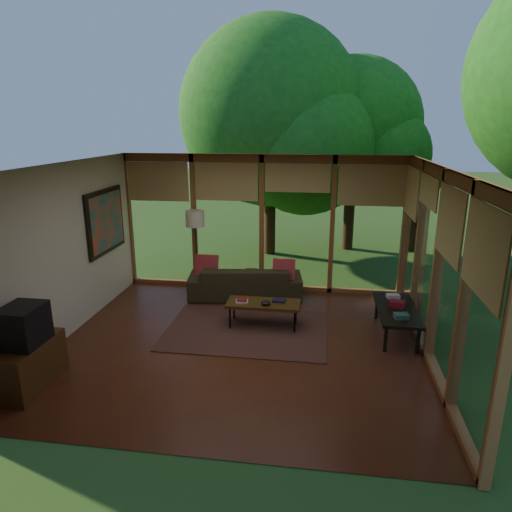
% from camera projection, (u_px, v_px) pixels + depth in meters
% --- Properties ---
extents(floor, '(5.50, 5.50, 0.00)m').
position_uv_depth(floor, '(240.00, 344.00, 7.00)').
color(floor, '#5A2817').
rests_on(floor, ground).
extents(ceiling, '(5.50, 5.50, 0.00)m').
position_uv_depth(ceiling, '(238.00, 166.00, 6.24)').
color(ceiling, white).
rests_on(ceiling, ground).
extents(wall_left, '(0.04, 5.00, 2.70)m').
position_uv_depth(wall_left, '(63.00, 253.00, 7.00)').
color(wall_left, beige).
rests_on(wall_left, ground).
extents(wall_front, '(5.50, 0.04, 2.70)m').
position_uv_depth(wall_front, '(191.00, 336.00, 4.24)').
color(wall_front, beige).
rests_on(wall_front, ground).
extents(window_wall_back, '(5.50, 0.12, 2.70)m').
position_uv_depth(window_wall_back, '(262.00, 224.00, 9.00)').
color(window_wall_back, '#94592E').
rests_on(window_wall_back, ground).
extents(window_wall_right, '(0.12, 5.00, 2.70)m').
position_uv_depth(window_wall_right, '(437.00, 268.00, 6.24)').
color(window_wall_right, '#94592E').
rests_on(window_wall_right, ground).
extents(tree_nw, '(4.43, 4.43, 5.69)m').
position_uv_depth(tree_nw, '(271.00, 114.00, 11.03)').
color(tree_nw, '#392114').
rests_on(tree_nw, ground).
extents(tree_ne, '(3.37, 3.37, 4.89)m').
position_uv_depth(tree_ne, '(354.00, 126.00, 11.56)').
color(tree_ne, '#392114').
rests_on(tree_ne, ground).
extents(rug, '(2.61, 1.85, 0.01)m').
position_uv_depth(rug, '(247.00, 330.00, 7.46)').
color(rug, brown).
rests_on(rug, floor).
extents(sofa, '(2.26, 1.14, 0.63)m').
position_uv_depth(sofa, '(245.00, 281.00, 8.84)').
color(sofa, '#322B19').
rests_on(sofa, floor).
extents(pillow_left, '(0.43, 0.23, 0.45)m').
position_uv_depth(pillow_left, '(207.00, 266.00, 8.82)').
color(pillow_left, maroon).
rests_on(pillow_left, sofa).
extents(pillow_right, '(0.41, 0.22, 0.43)m').
position_uv_depth(pillow_right, '(284.00, 270.00, 8.62)').
color(pillow_right, maroon).
rests_on(pillow_right, sofa).
extents(ct_book_lower, '(0.23, 0.19, 0.03)m').
position_uv_depth(ct_book_lower, '(242.00, 301.00, 7.50)').
color(ct_book_lower, beige).
rests_on(ct_book_lower, coffee_table).
extents(ct_book_upper, '(0.16, 0.13, 0.03)m').
position_uv_depth(ct_book_upper, '(242.00, 300.00, 7.49)').
color(ct_book_upper, maroon).
rests_on(ct_book_upper, coffee_table).
extents(ct_book_side, '(0.22, 0.18, 0.03)m').
position_uv_depth(ct_book_side, '(279.00, 300.00, 7.54)').
color(ct_book_side, black).
rests_on(ct_book_side, coffee_table).
extents(ct_bowl, '(0.16, 0.16, 0.07)m').
position_uv_depth(ct_bowl, '(266.00, 303.00, 7.39)').
color(ct_bowl, black).
rests_on(ct_bowl, coffee_table).
extents(media_cabinet, '(0.50, 1.00, 0.60)m').
position_uv_depth(media_cabinet, '(28.00, 365.00, 5.80)').
color(media_cabinet, '#4E3015').
rests_on(media_cabinet, floor).
extents(television, '(0.45, 0.55, 0.50)m').
position_uv_depth(television, '(23.00, 325.00, 5.65)').
color(television, black).
rests_on(television, media_cabinet).
extents(console_book_a, '(0.23, 0.18, 0.07)m').
position_uv_depth(console_book_a, '(401.00, 316.00, 6.80)').
color(console_book_a, '#355C52').
rests_on(console_book_a, side_console).
extents(console_book_b, '(0.26, 0.23, 0.10)m').
position_uv_depth(console_book_b, '(397.00, 304.00, 7.22)').
color(console_book_b, maroon).
rests_on(console_book_b, side_console).
extents(console_book_c, '(0.23, 0.18, 0.06)m').
position_uv_depth(console_book_c, '(393.00, 296.00, 7.61)').
color(console_book_c, beige).
rests_on(console_book_c, side_console).
extents(floor_lamp, '(0.36, 0.36, 1.65)m').
position_uv_depth(floor_lamp, '(195.00, 223.00, 8.77)').
color(floor_lamp, black).
rests_on(floor_lamp, floor).
extents(coffee_table, '(1.20, 0.50, 0.43)m').
position_uv_depth(coffee_table, '(263.00, 304.00, 7.51)').
color(coffee_table, '#4E3015').
rests_on(coffee_table, floor).
extents(side_console, '(0.60, 1.40, 0.46)m').
position_uv_depth(side_console, '(397.00, 311.00, 7.20)').
color(side_console, black).
rests_on(side_console, floor).
extents(wall_painting, '(0.06, 1.35, 1.15)m').
position_uv_depth(wall_painting, '(106.00, 221.00, 8.27)').
color(wall_painting, black).
rests_on(wall_painting, wall_left).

